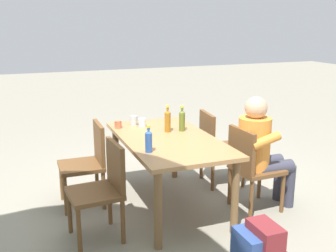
{
  "coord_description": "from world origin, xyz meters",
  "views": [
    {
      "loc": [
        -3.6,
        1.38,
        1.89
      ],
      "look_at": [
        0.0,
        0.0,
        0.87
      ],
      "focal_mm": 42.85,
      "sensor_mm": 36.0,
      "label": 1
    }
  ],
  "objects": [
    {
      "name": "dining_table",
      "position": [
        0.0,
        0.0,
        0.66
      ],
      "size": [
        1.61,
        0.89,
        0.75
      ],
      "color": "#A37547",
      "rests_on": "ground_plane"
    },
    {
      "name": "chair_far_right",
      "position": [
        0.36,
        0.75,
        0.49
      ],
      "size": [
        0.45,
        0.45,
        0.87
      ],
      "color": "brown",
      "rests_on": "ground_plane"
    },
    {
      "name": "cup_steel",
      "position": [
        0.6,
        0.18,
        0.8
      ],
      "size": [
        0.08,
        0.08,
        0.11
      ],
      "primitive_type": "cylinder",
      "color": "#B2B7BC",
      "rests_on": "dining_table"
    },
    {
      "name": "bottle_olive",
      "position": [
        0.18,
        -0.23,
        0.87
      ],
      "size": [
        0.06,
        0.06,
        0.28
      ],
      "color": "#566623",
      "rests_on": "dining_table"
    },
    {
      "name": "bottle_blue",
      "position": [
        -0.37,
        0.32,
        0.86
      ],
      "size": [
        0.06,
        0.06,
        0.25
      ],
      "color": "#2D56A3",
      "rests_on": "dining_table"
    },
    {
      "name": "ground_plane",
      "position": [
        0.0,
        0.0,
        0.0
      ],
      "size": [
        24.0,
        24.0,
        0.0
      ],
      "primitive_type": "plane",
      "color": "gray"
    },
    {
      "name": "chair_near_left",
      "position": [
        -0.37,
        -0.75,
        0.49
      ],
      "size": [
        0.46,
        0.46,
        0.87
      ],
      "color": "brown",
      "rests_on": "ground_plane"
    },
    {
      "name": "person_in_white_shirt",
      "position": [
        -0.36,
        -0.86,
        0.66
      ],
      "size": [
        0.47,
        0.62,
        1.18
      ],
      "color": "orange",
      "rests_on": "ground_plane"
    },
    {
      "name": "bottle_amber",
      "position": [
        0.2,
        -0.07,
        0.87
      ],
      "size": [
        0.06,
        0.06,
        0.29
      ],
      "color": "#996019",
      "rests_on": "dining_table"
    },
    {
      "name": "chair_near_right",
      "position": [
        0.37,
        -0.75,
        0.49
      ],
      "size": [
        0.48,
        0.48,
        0.87
      ],
      "color": "brown",
      "rests_on": "ground_plane"
    },
    {
      "name": "cup_glass",
      "position": [
        0.51,
        0.11,
        0.8
      ],
      "size": [
        0.08,
        0.08,
        0.09
      ],
      "primitive_type": "cylinder",
      "color": "silver",
      "rests_on": "dining_table"
    },
    {
      "name": "chair_far_left",
      "position": [
        -0.36,
        0.75,
        0.49
      ],
      "size": [
        0.47,
        0.47,
        0.87
      ],
      "color": "brown",
      "rests_on": "ground_plane"
    },
    {
      "name": "cup_terracotta",
      "position": [
        0.54,
        0.38,
        0.79
      ],
      "size": [
        0.08,
        0.08,
        0.08
      ],
      "primitive_type": "cylinder",
      "color": "#BC6B47",
      "rests_on": "dining_table"
    }
  ]
}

